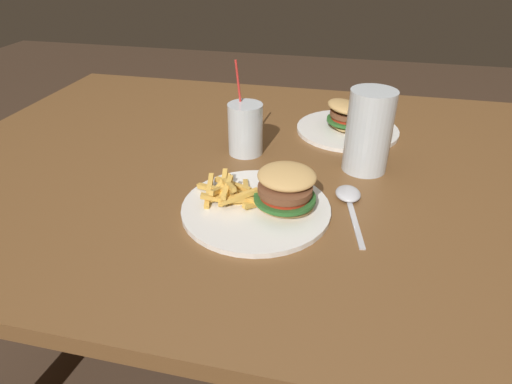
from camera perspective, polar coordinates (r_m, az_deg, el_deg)
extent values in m
plane|color=#473323|center=(1.46, 2.91, -23.57)|extent=(8.00, 8.00, 0.00)
cube|color=brown|center=(0.95, 4.10, 3.00)|extent=(1.58, 1.05, 0.03)
cylinder|color=brown|center=(1.74, -17.82, 1.41)|extent=(0.08, 0.08, 0.73)
cylinder|color=white|center=(0.78, 0.00, -2.17)|extent=(0.27, 0.27, 0.01)
ellipsoid|color=tan|center=(0.76, 3.82, -1.58)|extent=(0.11, 0.09, 0.02)
cylinder|color=#2D6628|center=(0.76, 3.85, -0.74)|extent=(0.11, 0.11, 0.01)
cylinder|color=red|center=(0.75, 3.88, -0.25)|extent=(0.09, 0.09, 0.01)
cylinder|color=brown|center=(0.75, 3.90, 0.40)|extent=(0.10, 0.10, 0.01)
ellipsoid|color=tan|center=(0.75, 4.14, 2.12)|extent=(0.11, 0.09, 0.04)
cube|color=gold|center=(0.80, -1.74, 0.01)|extent=(0.05, 0.06, 0.03)
cube|color=gold|center=(0.80, -4.22, 0.02)|extent=(0.06, 0.03, 0.03)
cube|color=gold|center=(0.77, -3.64, 0.94)|extent=(0.04, 0.05, 0.02)
cube|color=gold|center=(0.81, -3.12, 0.99)|extent=(0.08, 0.05, 0.02)
cube|color=gold|center=(0.81, -4.80, 0.88)|extent=(0.03, 0.06, 0.03)
cube|color=gold|center=(0.80, -0.26, -0.29)|extent=(0.04, 0.07, 0.02)
cube|color=gold|center=(0.76, -2.18, -0.59)|extent=(0.06, 0.04, 0.02)
cube|color=gold|center=(0.79, -4.91, 0.23)|extent=(0.02, 0.06, 0.03)
cube|color=gold|center=(0.82, -1.31, 0.54)|extent=(0.03, 0.08, 0.02)
cube|color=gold|center=(0.80, -4.41, 0.68)|extent=(0.02, 0.09, 0.03)
cube|color=gold|center=(0.80, -5.53, 0.38)|extent=(0.08, 0.05, 0.03)
cube|color=gold|center=(0.77, -1.24, -1.02)|extent=(0.06, 0.03, 0.01)
cube|color=gold|center=(0.80, -6.27, 0.18)|extent=(0.03, 0.09, 0.03)
cube|color=gold|center=(0.77, -3.86, 0.61)|extent=(0.01, 0.06, 0.02)
cube|color=gold|center=(0.78, -1.69, -0.64)|extent=(0.07, 0.04, 0.01)
cube|color=gold|center=(0.78, -4.16, -1.07)|extent=(0.09, 0.04, 0.03)
cube|color=gold|center=(0.79, -4.46, -0.46)|extent=(0.05, 0.04, 0.01)
cube|color=gold|center=(0.77, 0.21, -1.57)|extent=(0.05, 0.06, 0.02)
cube|color=gold|center=(0.80, -2.50, 0.13)|extent=(0.05, 0.07, 0.03)
cylinder|color=silver|center=(0.91, 14.79, 7.82)|extent=(0.09, 0.09, 0.17)
cylinder|color=gold|center=(0.91, 14.74, 7.45)|extent=(0.08, 0.08, 0.16)
cylinder|color=silver|center=(0.96, -1.42, 8.39)|extent=(0.08, 0.08, 0.12)
cylinder|color=#EFA819|center=(0.97, -1.41, 7.80)|extent=(0.07, 0.07, 0.09)
cylinder|color=red|center=(0.96, -2.02, 11.33)|extent=(0.02, 0.02, 0.21)
ellipsoid|color=silver|center=(0.83, 12.17, -0.20)|extent=(0.06, 0.07, 0.02)
cube|color=silver|center=(0.76, 13.14, -4.25)|extent=(0.04, 0.13, 0.00)
cylinder|color=white|center=(1.12, 12.06, 8.13)|extent=(0.25, 0.25, 0.01)
ellipsoid|color=tan|center=(1.11, 12.14, 8.80)|extent=(0.11, 0.12, 0.02)
cylinder|color=#2D6628|center=(1.11, 12.22, 9.39)|extent=(0.14, 0.14, 0.01)
cylinder|color=red|center=(1.10, 12.26, 9.75)|extent=(0.11, 0.11, 0.01)
cylinder|color=brown|center=(1.10, 12.32, 10.23)|extent=(0.12, 0.12, 0.01)
ellipsoid|color=tan|center=(1.09, 11.78, 11.09)|extent=(0.12, 0.13, 0.03)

